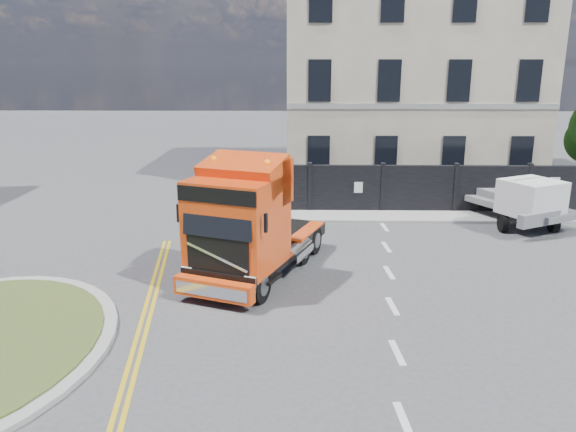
{
  "coord_description": "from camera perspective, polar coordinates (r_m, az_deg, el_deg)",
  "views": [
    {
      "loc": [
        0.49,
        -13.77,
        6.07
      ],
      "look_at": [
        0.22,
        1.8,
        1.8
      ],
      "focal_mm": 35.0,
      "sensor_mm": 36.0,
      "label": 1
    }
  ],
  "objects": [
    {
      "name": "ground",
      "position": [
        15.05,
        -0.97,
        -8.44
      ],
      "size": [
        120.0,
        120.0,
        0.0
      ],
      "primitive_type": "plane",
      "color": "#424244",
      "rests_on": "ground"
    },
    {
      "name": "hoarding_fence",
      "position": [
        24.1,
        15.56,
        2.63
      ],
      "size": [
        18.8,
        0.25,
        2.0
      ],
      "color": "black",
      "rests_on": "ground"
    },
    {
      "name": "georgian_building",
      "position": [
        30.77,
        11.69,
        14.48
      ],
      "size": [
        12.3,
        10.3,
        12.8
      ],
      "color": "beige",
      "rests_on": "ground"
    },
    {
      "name": "pavement_far",
      "position": [
        23.34,
        14.62,
        -0.09
      ],
      "size": [
        20.0,
        1.6,
        0.12
      ],
      "primitive_type": "cube",
      "color": "gray",
      "rests_on": "ground"
    },
    {
      "name": "truck",
      "position": [
        15.81,
        -4.19,
        -1.19
      ],
      "size": [
        4.15,
        6.29,
        3.53
      ],
      "rotation": [
        0.0,
        0.0,
        -0.37
      ],
      "color": "black",
      "rests_on": "ground"
    },
    {
      "name": "flatbed_pickup",
      "position": [
        22.88,
        22.9,
        1.42
      ],
      "size": [
        3.8,
        5.15,
        1.94
      ],
      "rotation": [
        0.0,
        0.0,
        0.48
      ],
      "color": "slate",
      "rests_on": "ground"
    }
  ]
}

